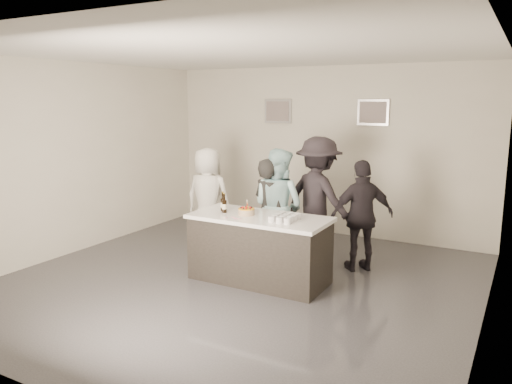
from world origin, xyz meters
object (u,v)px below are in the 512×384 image
person_main_black (268,212)px  person_main_blue (278,206)px  beer_bottle_b (224,203)px  beer_bottle_a (223,202)px  person_guest_right (362,216)px  bar_counter (259,249)px  person_guest_left (208,197)px  cake (246,212)px  person_guest_back (318,198)px

person_main_black → person_main_blue: bearing=-100.6°
beer_bottle_b → beer_bottle_a: bearing=132.5°
person_guest_right → bar_counter: bearing=5.8°
person_main_black → person_main_blue: size_ratio=0.92×
person_guest_left → person_main_blue: bearing=167.8°
beer_bottle_a → person_main_blue: bearing=61.7°
bar_counter → person_guest_right: person_guest_right is taller
person_guest_left → person_main_black: bearing=161.4°
bar_counter → beer_bottle_b: 0.78m
bar_counter → cake: size_ratio=8.41×
person_main_blue → person_guest_right: 1.23m
person_main_black → person_guest_back: person_guest_back is taller
beer_bottle_b → person_guest_back: person_guest_back is taller
person_main_blue → person_guest_left: person_main_blue is taller
beer_bottle_a → person_guest_back: bearing=56.0°
beer_bottle_a → person_main_blue: 0.95m
beer_bottle_a → person_guest_left: bearing=133.1°
cake → beer_bottle_b: bearing=-174.0°
cake → person_guest_back: (0.48, 1.36, -0.00)m
person_guest_right → person_guest_back: bearing=-57.8°
cake → person_main_blue: (0.04, 0.87, -0.08)m
person_guest_left → person_guest_right: (2.59, 0.07, -0.03)m
beer_bottle_b → person_main_blue: bearing=67.9°
bar_counter → person_main_black: size_ratio=1.18×
person_guest_left → person_guest_back: (1.82, 0.31, 0.11)m
beer_bottle_a → person_main_blue: size_ratio=0.15×
bar_counter → person_main_blue: person_main_blue is taller
bar_counter → cake: (-0.19, -0.02, 0.49)m
person_main_blue → person_guest_left: 1.39m
person_guest_left → cake: bearing=137.0°
person_main_black → person_guest_right: 1.35m
person_guest_left → person_guest_back: 1.85m
person_main_black → person_guest_back: bearing=-107.6°
person_main_blue → person_guest_right: person_main_blue is taller
beer_bottle_b → person_main_black: person_main_black is taller
beer_bottle_b → person_guest_back: size_ratio=0.14×
person_main_blue → person_guest_left: (-1.38, 0.17, -0.03)m
beer_bottle_a → person_guest_right: bearing=32.9°
cake → person_main_black: (-0.05, 0.73, -0.15)m
beer_bottle_b → person_guest_right: 1.96m
person_guest_right → person_main_blue: bearing=-28.7°
person_main_black → person_guest_left: person_guest_left is taller
beer_bottle_a → person_guest_right: 1.98m
bar_counter → person_guest_back: size_ratio=0.99×
person_guest_left → person_guest_right: bearing=176.6°
person_main_black → person_main_blue: 0.18m
beer_bottle_b → person_main_black: 0.85m
person_guest_back → beer_bottle_a: bearing=76.0°
person_main_black → person_guest_back: 0.83m
cake → person_main_black: bearing=93.9°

